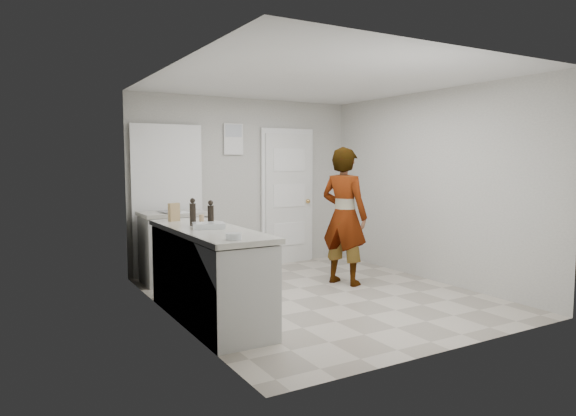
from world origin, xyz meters
TOP-DOWN VIEW (x-y plane):
  - ground at (0.00, 0.00)m, footprint 4.00×4.00m
  - room_shell at (-0.17, 1.95)m, footprint 4.00×4.00m
  - main_counter at (-1.45, -0.20)m, footprint 0.64×1.96m
  - side_counter at (-1.25, 1.55)m, footprint 0.84×0.61m
  - person at (0.61, 0.35)m, footprint 0.64×0.76m
  - cake_mix_box at (-1.56, 0.54)m, footprint 0.13×0.09m
  - spice_jar at (-1.32, 0.31)m, footprint 0.05×0.05m
  - oil_cruet_a at (-1.33, 0.04)m, footprint 0.06×0.06m
  - oil_cruet_b at (-1.52, 0.05)m, footprint 0.06×0.06m
  - baking_dish at (-1.45, -0.22)m, footprint 0.36×0.30m
  - egg_bowl at (-1.53, -1.00)m, footprint 0.14×0.14m
  - papers at (-1.27, 1.42)m, footprint 0.36×0.39m

SIDE VIEW (x-z plane):
  - ground at x=0.00m, z-range 0.00..0.00m
  - main_counter at x=-1.45m, z-range -0.04..0.89m
  - side_counter at x=-1.25m, z-range -0.03..0.89m
  - person at x=0.61m, z-range 0.00..1.76m
  - papers at x=-1.27m, z-range 0.93..0.93m
  - baking_dish at x=-1.45m, z-range 0.92..0.98m
  - egg_bowl at x=-1.53m, z-range 0.93..0.98m
  - spice_jar at x=-1.32m, z-range 0.93..1.00m
  - cake_mix_box at x=-1.56m, z-range 0.93..1.12m
  - room_shell at x=-0.17m, z-range -0.98..3.02m
  - oil_cruet_a at x=-1.33m, z-range 0.92..1.17m
  - oil_cruet_b at x=-1.52m, z-range 0.92..1.20m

